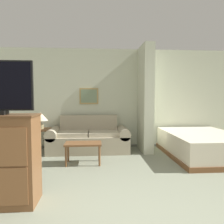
{
  "coord_description": "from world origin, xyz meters",
  "views": [
    {
      "loc": [
        -0.53,
        -1.94,
        1.35
      ],
      "look_at": [
        -0.21,
        2.3,
        1.05
      ],
      "focal_mm": 35.0,
      "sensor_mm": 36.0,
      "label": 1
    }
  ],
  "objects_px": {
    "table_lamp": "(41,117)",
    "bed": "(202,144)",
    "coffee_table": "(83,146)",
    "couch": "(89,139)"
  },
  "relations": [
    {
      "from": "table_lamp",
      "to": "bed",
      "type": "height_order",
      "value": "table_lamp"
    },
    {
      "from": "coffee_table",
      "to": "table_lamp",
      "type": "height_order",
      "value": "table_lamp"
    },
    {
      "from": "couch",
      "to": "coffee_table",
      "type": "xyz_separation_m",
      "value": [
        -0.08,
        -1.01,
        0.05
      ]
    },
    {
      "from": "coffee_table",
      "to": "table_lamp",
      "type": "xyz_separation_m",
      "value": [
        -1.08,
        1.04,
        0.48
      ]
    },
    {
      "from": "couch",
      "to": "coffee_table",
      "type": "height_order",
      "value": "couch"
    },
    {
      "from": "coffee_table",
      "to": "bed",
      "type": "relative_size",
      "value": 0.35
    },
    {
      "from": "table_lamp",
      "to": "couch",
      "type": "bearing_deg",
      "value": -1.08
    },
    {
      "from": "coffee_table",
      "to": "table_lamp",
      "type": "bearing_deg",
      "value": 136.17
    },
    {
      "from": "coffee_table",
      "to": "bed",
      "type": "distance_m",
      "value": 2.67
    },
    {
      "from": "couch",
      "to": "bed",
      "type": "distance_m",
      "value": 2.65
    }
  ]
}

